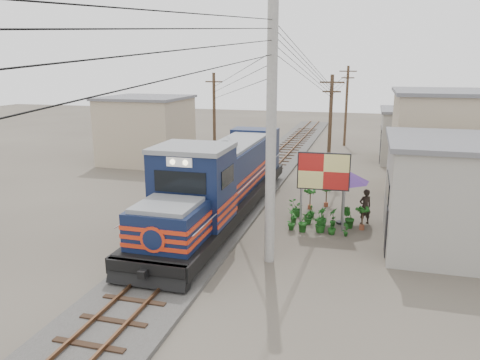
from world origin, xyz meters
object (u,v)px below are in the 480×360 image
(billboard, at_px, (323,173))
(market_umbrella, at_px, (344,175))
(vendor, at_px, (365,207))
(locomotive, at_px, (221,183))

(billboard, bearing_deg, market_umbrella, 51.99)
(market_umbrella, height_order, vendor, market_umbrella)
(market_umbrella, distance_m, vendor, 1.93)
(vendor, bearing_deg, locomotive, -23.52)
(locomotive, distance_m, vendor, 7.21)
(vendor, bearing_deg, market_umbrella, -17.42)
(billboard, relative_size, market_umbrella, 1.20)
(locomotive, relative_size, vendor, 9.72)
(market_umbrella, bearing_deg, billboard, -125.65)
(locomotive, relative_size, market_umbrella, 5.48)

